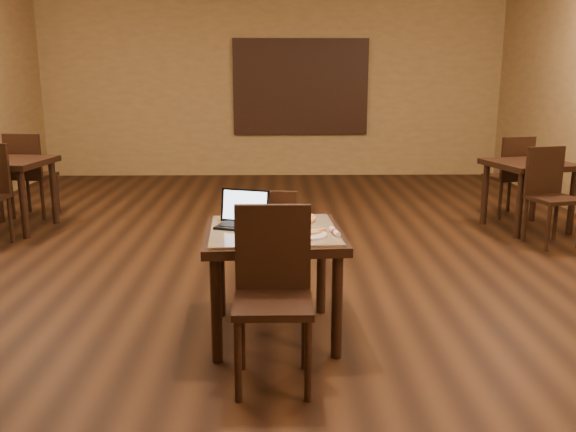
{
  "coord_description": "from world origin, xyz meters",
  "views": [
    {
      "loc": [
        0.1,
        -5.84,
        1.79
      ],
      "look_at": [
        0.16,
        -1.85,
        0.85
      ],
      "focal_mm": 38.0,
      "sensor_mm": 36.0,
      "label": 1
    }
  ],
  "objects_px": {
    "chair_main_far": "(273,239)",
    "laptop": "(244,217)",
    "tiled_table": "(274,244)",
    "chair_main_near": "(273,285)",
    "other_table_a_chair_near": "(550,190)",
    "other_table_b_chair_far": "(29,170)",
    "other_table_b": "(8,172)",
    "other_table_a_chair_far": "(511,172)",
    "pizza_pan": "(290,220)",
    "other_table_a": "(529,173)"
  },
  "relations": [
    {
      "from": "chair_main_far",
      "to": "laptop",
      "type": "relative_size",
      "value": 2.27
    },
    {
      "from": "tiled_table",
      "to": "chair_main_near",
      "type": "xyz_separation_m",
      "value": [
        -0.0,
        -0.61,
        -0.07
      ]
    },
    {
      "from": "chair_main_near",
      "to": "other_table_a_chair_near",
      "type": "xyz_separation_m",
      "value": [
        2.91,
        2.93,
        -0.01
      ]
    },
    {
      "from": "chair_main_far",
      "to": "other_table_b_chair_far",
      "type": "bearing_deg",
      "value": -36.1
    },
    {
      "from": "chair_main_far",
      "to": "other_table_a_chair_near",
      "type": "relative_size",
      "value": 0.9
    },
    {
      "from": "other_table_b",
      "to": "other_table_b_chair_far",
      "type": "bearing_deg",
      "value": 97.67
    },
    {
      "from": "other_table_a_chair_far",
      "to": "other_table_b_chair_far",
      "type": "bearing_deg",
      "value": -14.24
    },
    {
      "from": "pizza_pan",
      "to": "other_table_a_chair_far",
      "type": "bearing_deg",
      "value": 49.22
    },
    {
      "from": "chair_main_far",
      "to": "other_table_b_chair_far",
      "type": "distance_m",
      "value": 4.28
    },
    {
      "from": "other_table_a",
      "to": "chair_main_far",
      "type": "bearing_deg",
      "value": -155.4
    },
    {
      "from": "laptop",
      "to": "other_table_a_chair_far",
      "type": "relative_size",
      "value": 0.4
    },
    {
      "from": "other_table_a",
      "to": "other_table_b_chair_far",
      "type": "bearing_deg",
      "value": 160.05
    },
    {
      "from": "laptop",
      "to": "other_table_a_chair_far",
      "type": "xyz_separation_m",
      "value": [
        3.15,
        3.42,
        -0.25
      ]
    },
    {
      "from": "tiled_table",
      "to": "other_table_a_chair_near",
      "type": "distance_m",
      "value": 3.73
    },
    {
      "from": "other_table_a_chair_near",
      "to": "other_table_b",
      "type": "relative_size",
      "value": 1.05
    },
    {
      "from": "chair_main_far",
      "to": "other_table_a",
      "type": "relative_size",
      "value": 0.91
    },
    {
      "from": "other_table_b",
      "to": "other_table_b_chair_far",
      "type": "relative_size",
      "value": 0.91
    },
    {
      "from": "chair_main_near",
      "to": "other_table_a_chair_near",
      "type": "distance_m",
      "value": 4.13
    },
    {
      "from": "chair_main_near",
      "to": "other_table_b",
      "type": "xyz_separation_m",
      "value": [
        -3.07,
        3.6,
        0.1
      ]
    },
    {
      "from": "chair_main_far",
      "to": "other_table_b",
      "type": "distance_m",
      "value": 3.87
    },
    {
      "from": "chair_main_far",
      "to": "other_table_a_chair_near",
      "type": "xyz_separation_m",
      "value": [
        2.92,
        1.7,
        0.06
      ]
    },
    {
      "from": "chair_main_near",
      "to": "other_table_b",
      "type": "bearing_deg",
      "value": 130.3
    },
    {
      "from": "chair_main_far",
      "to": "other_table_b",
      "type": "height_order",
      "value": "chair_main_far"
    },
    {
      "from": "other_table_b",
      "to": "laptop",
      "type": "bearing_deg",
      "value": -38.47
    },
    {
      "from": "other_table_a_chair_near",
      "to": "pizza_pan",
      "type": "bearing_deg",
      "value": -156.72
    },
    {
      "from": "laptop",
      "to": "pizza_pan",
      "type": "relative_size",
      "value": 1.18
    },
    {
      "from": "chair_main_near",
      "to": "laptop",
      "type": "xyz_separation_m",
      "value": [
        -0.2,
        0.71,
        0.24
      ]
    },
    {
      "from": "other_table_b_chair_far",
      "to": "tiled_table",
      "type": "bearing_deg",
      "value": 137.12
    },
    {
      "from": "chair_main_near",
      "to": "other_table_a_chair_far",
      "type": "height_order",
      "value": "chair_main_near"
    },
    {
      "from": "laptop",
      "to": "other_table_a_chair_near",
      "type": "height_order",
      "value": "other_table_a_chair_near"
    },
    {
      "from": "laptop",
      "to": "other_table_a_chair_near",
      "type": "relative_size",
      "value": 0.4
    },
    {
      "from": "tiled_table",
      "to": "other_table_a",
      "type": "relative_size",
      "value": 0.95
    },
    {
      "from": "pizza_pan",
      "to": "other_table_b_chair_far",
      "type": "relative_size",
      "value": 0.32
    },
    {
      "from": "tiled_table",
      "to": "chair_main_near",
      "type": "relative_size",
      "value": 0.94
    },
    {
      "from": "tiled_table",
      "to": "other_table_a_chair_near",
      "type": "bearing_deg",
      "value": 35.1
    },
    {
      "from": "tiled_table",
      "to": "pizza_pan",
      "type": "relative_size",
      "value": 2.81
    },
    {
      "from": "chair_main_near",
      "to": "other_table_b_chair_far",
      "type": "distance_m",
      "value": 5.22
    },
    {
      "from": "other_table_a_chair_far",
      "to": "other_table_b_chair_far",
      "type": "height_order",
      "value": "other_table_b_chair_far"
    },
    {
      "from": "tiled_table",
      "to": "laptop",
      "type": "bearing_deg",
      "value": 148.64
    },
    {
      "from": "chair_main_near",
      "to": "other_table_b_chair_far",
      "type": "bearing_deg",
      "value": 125.95
    },
    {
      "from": "chair_main_far",
      "to": "other_table_a_chair_far",
      "type": "xyz_separation_m",
      "value": [
        2.97,
        2.91,
        0.06
      ]
    },
    {
      "from": "other_table_b_chair_far",
      "to": "chair_main_far",
      "type": "bearing_deg",
      "value": 142.38
    },
    {
      "from": "chair_main_far",
      "to": "other_table_a_chair_near",
      "type": "bearing_deg",
      "value": -141.58
    },
    {
      "from": "laptop",
      "to": "other_table_a",
      "type": "height_order",
      "value": "laptop"
    },
    {
      "from": "tiled_table",
      "to": "chair_main_far",
      "type": "bearing_deg",
      "value": 87.59
    },
    {
      "from": "tiled_table",
      "to": "chair_main_far",
      "type": "distance_m",
      "value": 0.63
    },
    {
      "from": "laptop",
      "to": "other_table_b_chair_far",
      "type": "height_order",
      "value": "other_table_b_chair_far"
    },
    {
      "from": "tiled_table",
      "to": "pizza_pan",
      "type": "distance_m",
      "value": 0.29
    },
    {
      "from": "chair_main_near",
      "to": "other_table_a_chair_near",
      "type": "relative_size",
      "value": 1.01
    },
    {
      "from": "tiled_table",
      "to": "other_table_a_chair_far",
      "type": "distance_m",
      "value": 4.6
    }
  ]
}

